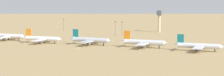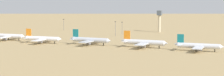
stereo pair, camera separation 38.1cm
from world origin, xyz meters
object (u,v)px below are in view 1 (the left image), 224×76
at_px(control_tower, 159,19).
at_px(light_pole_west, 115,28).
at_px(parked_jet_orange_3, 143,42).
at_px(light_pole_east, 64,24).
at_px(parked_jet_teal_4, 198,46).
at_px(light_pole_mid, 122,27).
at_px(parked_jet_teal_2, 90,40).
at_px(parked_jet_orange_0, 8,36).
at_px(parked_jet_orange_1, 42,39).

relative_size(control_tower, light_pole_west, 1.65).
bearing_deg(parked_jet_orange_3, light_pole_east, 140.29).
xyz_separation_m(parked_jet_teal_4, light_pole_mid, (-102.36, 101.56, 4.05)).
distance_m(parked_jet_teal_2, light_pole_west, 80.87).
xyz_separation_m(parked_jet_orange_3, light_pole_west, (-58.18, 79.74, 4.56)).
xyz_separation_m(parked_jet_teal_2, parked_jet_teal_4, (92.60, -3.51, -0.19)).
bearing_deg(parked_jet_orange_3, parked_jet_teal_2, -179.36).
xyz_separation_m(control_tower, light_pole_west, (-29.01, -63.70, -6.44)).
xyz_separation_m(parked_jet_teal_2, control_tower, (18.88, 143.80, 11.07)).
relative_size(parked_jet_teal_2, parked_jet_orange_3, 0.98).
bearing_deg(control_tower, parked_jet_teal_2, -97.48).
height_order(parked_jet_teal_4, light_pole_mid, light_pole_mid).
bearing_deg(light_pole_mid, parked_jet_teal_4, -44.78).
bearing_deg(light_pole_east, light_pole_west, -25.69).
bearing_deg(light_pole_mid, light_pole_east, 164.67).
bearing_deg(parked_jet_teal_2, parked_jet_orange_0, -179.53).
xyz_separation_m(parked_jet_orange_1, light_pole_west, (34.37, 85.69, 4.79)).
relative_size(parked_jet_teal_4, light_pole_mid, 2.71).
bearing_deg(light_pole_west, parked_jet_teal_4, -39.14).
distance_m(parked_jet_teal_4, light_pole_mid, 144.25).
height_order(parked_jet_orange_0, light_pole_mid, light_pole_mid).
bearing_deg(light_pole_mid, parked_jet_orange_3, -59.39).
bearing_deg(light_pole_mid, parked_jet_orange_1, -108.53).
bearing_deg(parked_jet_orange_0, light_pole_mid, 50.47).
distance_m(parked_jet_orange_0, parked_jet_teal_4, 180.42).
bearing_deg(parked_jet_teal_2, parked_jet_teal_4, -0.52).
xyz_separation_m(parked_jet_orange_0, parked_jet_teal_4, (180.35, -5.30, -0.08)).
bearing_deg(parked_jet_orange_0, parked_jet_teal_2, -1.68).
height_order(parked_jet_orange_0, parked_jet_orange_3, parked_jet_orange_3).
bearing_deg(light_pole_west, parked_jet_teal_2, -82.79).
distance_m(parked_jet_orange_0, light_pole_west, 110.35).
bearing_deg(parked_jet_orange_1, light_pole_west, 64.22).
bearing_deg(parked_jet_teal_4, parked_jet_orange_3, 173.67).
height_order(parked_jet_orange_3, control_tower, control_tower).
height_order(parked_jet_teal_4, light_pole_east, light_pole_east).
relative_size(parked_jet_teal_4, light_pole_west, 2.45).
bearing_deg(light_pole_west, parked_jet_orange_0, -134.75).
bearing_deg(control_tower, light_pole_west, -114.49).
bearing_deg(light_pole_mid, parked_jet_teal_2, -84.32).
xyz_separation_m(parked_jet_teal_2, light_pole_west, (-10.13, 80.10, 4.64)).
relative_size(parked_jet_teal_4, light_pole_east, 2.66).
relative_size(light_pole_west, light_pole_mid, 1.11).
bearing_deg(parked_jet_teal_2, light_pole_east, 130.23).
distance_m(light_pole_west, light_pole_east, 96.82).
bearing_deg(control_tower, parked_jet_orange_0, -126.90).
distance_m(parked_jet_orange_3, parked_jet_teal_4, 44.72).
xyz_separation_m(parked_jet_orange_0, control_tower, (106.63, 142.00, 11.18)).
xyz_separation_m(parked_jet_orange_1, parked_jet_orange_3, (92.56, 5.95, 0.23)).
bearing_deg(parked_jet_orange_3, control_tower, 101.71).
bearing_deg(parked_jet_orange_0, light_pole_east, 94.07).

